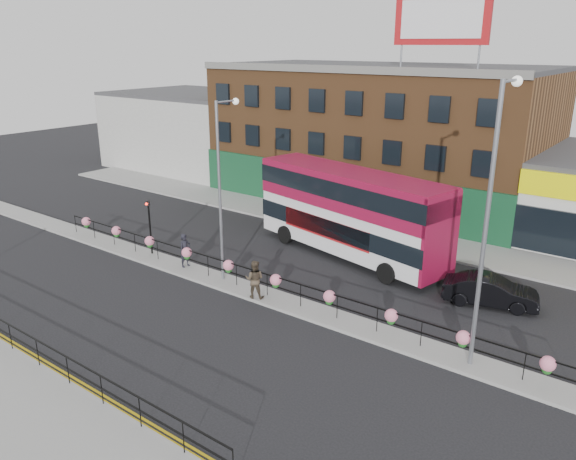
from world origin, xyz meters
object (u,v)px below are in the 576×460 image
Objects in this scene: car at (490,291)px; pedestrian_b at (255,279)px; lamp_column_east at (491,204)px; double_decker_bus at (351,205)px; pedestrian_a at (185,250)px; lamp_column_west at (222,176)px.

pedestrian_b reaches higher than car.
pedestrian_b is 11.71m from lamp_column_east.
double_decker_bus is at bearing -119.95° from pedestrian_b.
pedestrian_a is (-6.12, -7.11, -2.01)m from double_decker_bus.
double_decker_bus is at bearing -37.49° from pedestrian_a.
lamp_column_east is (13.19, -0.20, 0.88)m from lamp_column_west.
lamp_column_east is at bearing -86.77° from pedestrian_a.
lamp_column_west is at bearing -115.67° from double_decker_bus.
lamp_column_west is at bearing 98.37° from car.
pedestrian_b is at bearing -19.04° from lamp_column_west.
pedestrian_b is 5.35m from lamp_column_west.
lamp_column_west is at bearing 179.11° from lamp_column_east.
lamp_column_west reaches higher than car.
lamp_column_west is (-3.31, -6.90, 2.46)m from double_decker_bus.
double_decker_bus is 6.75× the size of pedestrian_b.
double_decker_bus is 2.79× the size of car.
car is at bearing -171.66° from pedestrian_b.
car is 2.45× the size of pedestrian_a.
double_decker_bus is 12.61m from lamp_column_east.
double_decker_bus is 8.13m from pedestrian_b.
pedestrian_a is at bearing 94.94° from car.
lamp_column_east is at bearing -35.73° from double_decker_bus.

